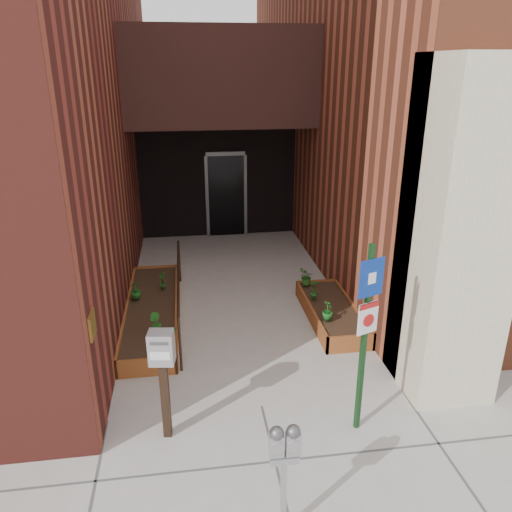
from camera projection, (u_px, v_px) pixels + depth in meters
name	position (u px, v px, depth m)	size (l,w,h in m)	color
ground	(262.00, 406.00, 6.65)	(80.00, 80.00, 0.00)	#9E9991
architecture	(207.00, 30.00, 11.19)	(20.00, 14.60, 10.00)	maroon
planter_left	(152.00, 312.00, 8.88)	(0.90, 3.60, 0.30)	brown
planter_right	(331.00, 313.00, 8.84)	(0.80, 2.20, 0.30)	brown
handrail	(179.00, 280.00, 8.68)	(0.04, 3.34, 0.90)	black
parking_meter	(284.00, 452.00, 4.50)	(0.28, 0.13, 1.28)	#9E9EA1
sign_post	(366.00, 322.00, 5.72)	(0.32, 0.14, 2.45)	#143717
payment_dropbox	(163.00, 363.00, 5.76)	(0.31, 0.25, 1.44)	black
shrub_left_a	(166.00, 340.00, 7.32)	(0.33, 0.33, 0.36)	#1C621C
shrub_left_b	(156.00, 323.00, 7.82)	(0.18, 0.18, 0.33)	#1F5919
shrub_left_c	(135.00, 290.00, 8.97)	(0.18, 0.18, 0.33)	#1C5C1A
shrub_left_d	(163.00, 281.00, 9.34)	(0.18, 0.18, 0.34)	#195317
shrub_right_a	(328.00, 310.00, 8.23)	(0.18, 0.18, 0.33)	#19581B
shrub_right_b	(314.00, 289.00, 8.95)	(0.20, 0.20, 0.37)	#1B5E1D
shrub_right_c	(306.00, 277.00, 9.52)	(0.29, 0.29, 0.32)	#24621C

